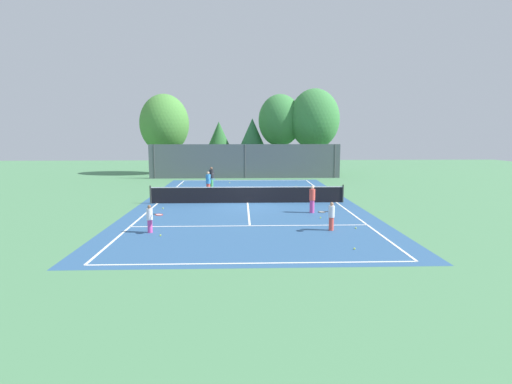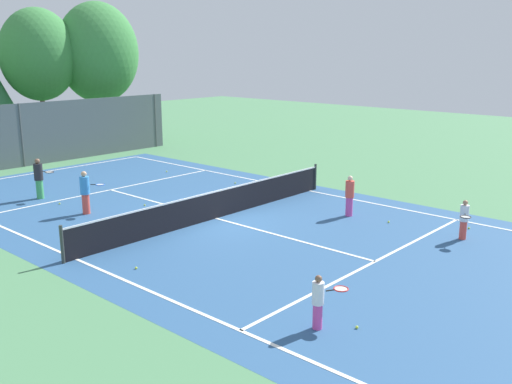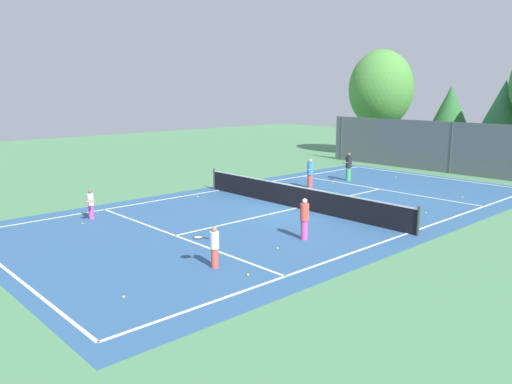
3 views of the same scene
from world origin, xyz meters
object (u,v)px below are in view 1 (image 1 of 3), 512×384
at_px(tennis_ball_2, 354,249).
at_px(tennis_ball_3, 238,195).
at_px(player_4, 211,177).
at_px(tennis_ball_0, 230,183).
at_px(tennis_ball_4, 301,195).
at_px(player_3, 331,216).
at_px(player_1, 312,199).
at_px(ball_crate, 246,197).
at_px(tennis_ball_10, 183,184).
at_px(tennis_ball_8, 211,190).
at_px(player_2, 150,218).
at_px(tennis_ball_5, 163,208).
at_px(tennis_ball_7, 310,194).
at_px(player_0, 208,182).
at_px(tennis_ball_9, 296,186).
at_px(tennis_ball_1, 320,218).
at_px(tennis_ball_11, 356,228).
at_px(tennis_ball_6, 160,235).

distance_m(tennis_ball_2, tennis_ball_3, 14.41).
bearing_deg(tennis_ball_2, player_4, 110.09).
xyz_separation_m(tennis_ball_0, tennis_ball_4, (5.05, -7.31, 0.00)).
bearing_deg(player_3, player_1, 91.91).
relative_size(player_4, ball_crate, 3.80).
xyz_separation_m(tennis_ball_4, tennis_ball_10, (-8.92, 6.47, 0.00)).
bearing_deg(tennis_ball_2, tennis_ball_8, 111.60).
height_order(player_2, tennis_ball_3, player_2).
bearing_deg(tennis_ball_3, player_4, 117.35).
bearing_deg(tennis_ball_5, player_4, 76.92).
bearing_deg(player_4, player_3, -66.89).
bearing_deg(tennis_ball_3, player_3, -68.56).
bearing_deg(player_3, tennis_ball_5, 146.50).
xyz_separation_m(player_2, tennis_ball_2, (8.09, -2.92, -0.60)).
height_order(player_4, tennis_ball_7, player_4).
xyz_separation_m(player_0, tennis_ball_9, (6.65, 3.57, -0.78)).
relative_size(player_1, player_2, 1.21).
height_order(player_2, tennis_ball_0, player_2).
bearing_deg(tennis_ball_10, tennis_ball_2, -65.43).
height_order(player_4, tennis_ball_3, player_4).
distance_m(tennis_ball_1, tennis_ball_8, 12.37).
bearing_deg(tennis_ball_2, tennis_ball_4, 90.45).
relative_size(player_4, tennis_ball_11, 24.54).
height_order(player_3, tennis_ball_1, player_3).
height_order(player_1, tennis_ball_0, player_1).
height_order(player_1, ball_crate, player_1).
bearing_deg(tennis_ball_7, player_1, -98.41).
height_order(player_0, tennis_ball_1, player_0).
xyz_separation_m(tennis_ball_3, tennis_ball_11, (5.38, -10.38, 0.00)).
height_order(ball_crate, tennis_ball_8, ball_crate).
xyz_separation_m(player_2, tennis_ball_9, (8.27, 15.05, -0.60)).
bearing_deg(player_1, tennis_ball_6, -145.94).
bearing_deg(tennis_ball_10, player_1, -55.43).
xyz_separation_m(tennis_ball_1, tennis_ball_8, (-6.28, 10.66, 0.00)).
bearing_deg(tennis_ball_11, tennis_ball_4, 96.17).
bearing_deg(tennis_ball_3, tennis_ball_1, -62.28).
relative_size(tennis_ball_3, tennis_ball_9, 1.00).
distance_m(player_0, tennis_ball_9, 7.59).
relative_size(tennis_ball_9, tennis_ball_10, 1.00).
bearing_deg(player_0, tennis_ball_11, -56.07).
relative_size(tennis_ball_3, tennis_ball_6, 1.00).
height_order(player_1, tennis_ball_1, player_1).
distance_m(tennis_ball_3, tennis_ball_8, 3.33).
distance_m(player_1, tennis_ball_1, 1.67).
xyz_separation_m(ball_crate, tennis_ball_5, (-4.76, -3.25, -0.15)).
distance_m(player_0, tennis_ball_4, 6.52).
bearing_deg(tennis_ball_5, tennis_ball_6, -80.57).
distance_m(tennis_ball_6, tennis_ball_8, 14.07).
distance_m(player_1, tennis_ball_3, 7.73).
relative_size(player_0, tennis_ball_8, 23.85).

